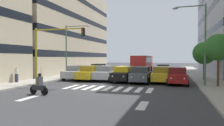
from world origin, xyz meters
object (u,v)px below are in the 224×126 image
object	(u,v)px
traffic_light_gantry	(50,46)
street_lamp_right	(70,45)
car_row2_0	(98,69)
pedestrian_waiting	(16,74)
car_2	(141,74)
car_5	(90,73)
car_3	(123,74)
car_row2_1	(163,70)
street_tree_0	(218,47)
street_tree_1	(204,53)
car_4	(106,73)
car_6	(76,72)
street_lamp_left	(200,36)
car_0	(177,75)
motorcycle_with_rider	(39,86)
car_1	(161,74)
bus_behind_traffic	(143,62)

from	to	relation	value
traffic_light_gantry	street_lamp_right	distance (m)	7.80
car_row2_0	pedestrian_waiting	distance (m)	13.12
car_2	car_5	world-z (taller)	same
car_3	car_row2_0	bearing A→B (deg)	-53.03
car_row2_1	street_tree_0	bearing A→B (deg)	117.12
street_tree_0	street_tree_1	world-z (taller)	street_tree_0
street_lamp_right	pedestrian_waiting	size ratio (longest dim) A/B	4.15
car_4	car_6	size ratio (longest dim) A/B	1.00
car_row2_0	car_3	bearing A→B (deg)	126.97
street_lamp_left	street_lamp_right	size ratio (longest dim) A/B	1.09
car_0	car_2	world-z (taller)	same
traffic_light_gantry	street_tree_1	xyz separation A→B (m)	(-14.50, -9.04, -0.56)
street_lamp_left	car_2	bearing A→B (deg)	-15.96
motorcycle_with_rider	street_tree_0	world-z (taller)	street_tree_0
car_6	car_0	bearing A→B (deg)	174.82
car_6	street_tree_1	world-z (taller)	street_tree_1
car_0	pedestrian_waiting	world-z (taller)	pedestrian_waiting
car_0	street_tree_0	xyz separation A→B (m)	(-3.41, 1.67, 2.70)
street_lamp_right	car_6	bearing A→B (deg)	136.76
car_2	pedestrian_waiting	xyz separation A→B (m)	(12.27, 4.34, 0.11)
car_0	pedestrian_waiting	distance (m)	16.52
car_1	street_tree_0	world-z (taller)	street_tree_0
car_5	street_lamp_left	xyz separation A→B (m)	(-11.70, 2.16, 3.77)
car_4	car_5	size ratio (longest dim) A/B	1.00
car_row2_1	traffic_light_gantry	distance (m)	16.79
car_1	street_tree_1	world-z (taller)	street_tree_1
car_1	street_lamp_right	world-z (taller)	street_lamp_right
pedestrian_waiting	car_2	bearing A→B (deg)	-160.54
traffic_light_gantry	pedestrian_waiting	distance (m)	5.30
traffic_light_gantry	street_lamp_right	xyz separation A→B (m)	(1.89, -7.54, 0.62)
motorcycle_with_rider	street_tree_0	size ratio (longest dim) A/B	0.36
car_row2_1	street_lamp_right	distance (m)	13.47
car_6	street_tree_1	xyz separation A→B (m)	(-14.82, -2.98, 2.31)
car_4	pedestrian_waiting	bearing A→B (deg)	33.37
car_5	traffic_light_gantry	bearing A→B (deg)	73.45
car_4	bus_behind_traffic	bearing A→B (deg)	-98.96
motorcycle_with_rider	car_4	bearing A→B (deg)	-99.66
car_3	car_4	world-z (taller)	same
street_lamp_left	street_tree_0	xyz separation A→B (m)	(-1.52, 0.14, -1.07)
car_2	car_6	xyz separation A→B (m)	(8.12, -1.01, 0.00)
car_6	motorcycle_with_rider	world-z (taller)	car_6
street_lamp_left	street_lamp_right	world-z (taller)	street_lamp_left
street_lamp_left	car_5	bearing A→B (deg)	-10.46
car_0	car_4	size ratio (longest dim) A/B	1.00
car_5	motorcycle_with_rider	xyz separation A→B (m)	(-0.12, 9.69, -0.24)
bus_behind_traffic	street_lamp_left	xyz separation A→B (m)	(-7.60, 16.92, 2.80)
car_row2_1	street_tree_1	world-z (taller)	street_tree_1
car_6	car_5	bearing A→B (deg)	167.50
car_0	car_4	distance (m)	8.05
street_tree_1	pedestrian_waiting	world-z (taller)	street_tree_1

